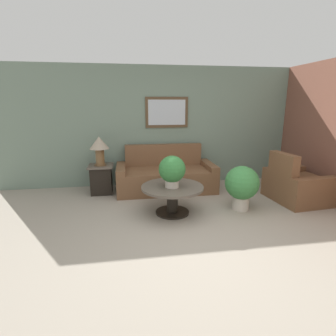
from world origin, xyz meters
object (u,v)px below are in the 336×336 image
at_px(couch_main, 166,176).
at_px(table_lamp, 99,146).
at_px(side_table, 101,179).
at_px(potted_plant_floor, 242,185).
at_px(armchair, 296,186).
at_px(coffee_table, 172,194).
at_px(potted_plant_on_table, 172,170).

xyz_separation_m(couch_main, table_lamp, (-1.34, -0.01, 0.69)).
xyz_separation_m(side_table, potted_plant_floor, (2.48, -1.27, 0.15)).
height_order(table_lamp, potted_plant_floor, table_lamp).
bearing_deg(armchair, couch_main, 61.19).
bearing_deg(potted_plant_floor, armchair, 11.27).
bearing_deg(couch_main, side_table, -179.72).
relative_size(coffee_table, table_lamp, 1.78).
bearing_deg(potted_plant_floor, couch_main, 131.87).
bearing_deg(couch_main, armchair, -23.74).
height_order(coffee_table, potted_plant_on_table, potted_plant_on_table).
bearing_deg(potted_plant_floor, potted_plant_on_table, -178.60).
height_order(couch_main, potted_plant_on_table, potted_plant_on_table).
xyz_separation_m(couch_main, armchair, (2.35, -1.03, -0.00)).
bearing_deg(side_table, couch_main, 0.28).
xyz_separation_m(couch_main, side_table, (-1.34, -0.01, 0.00)).
bearing_deg(potted_plant_on_table, couch_main, 86.16).
xyz_separation_m(coffee_table, potted_plant_floor, (1.21, -0.02, 0.10)).
distance_m(coffee_table, potted_plant_floor, 1.22).
relative_size(coffee_table, potted_plant_floor, 1.33).
xyz_separation_m(coffee_table, side_table, (-1.27, 1.24, -0.04)).
bearing_deg(potted_plant_on_table, side_table, 134.01).
bearing_deg(couch_main, coffee_table, -93.29).
distance_m(armchair, potted_plant_floor, 1.24).
bearing_deg(table_lamp, potted_plant_floor, -27.04).
bearing_deg(coffee_table, potted_plant_floor, -1.17).
distance_m(table_lamp, potted_plant_floor, 2.83).
relative_size(armchair, coffee_table, 1.06).
distance_m(couch_main, potted_plant_floor, 1.71).
relative_size(armchair, potted_plant_on_table, 2.10).
height_order(armchair, coffee_table, armchair).
height_order(couch_main, table_lamp, table_lamp).
height_order(coffee_table, side_table, side_table).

